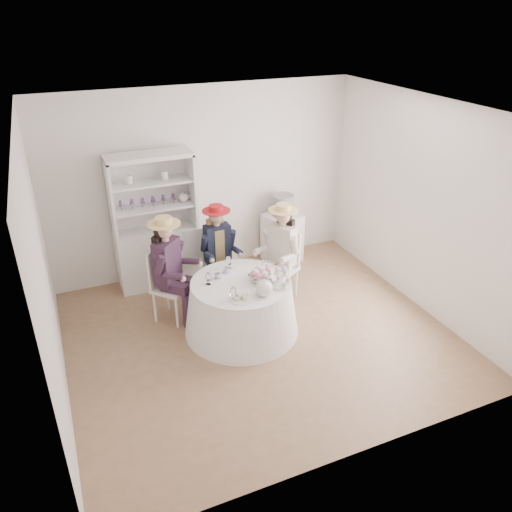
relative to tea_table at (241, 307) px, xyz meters
name	(u,v)px	position (x,y,z in m)	size (l,w,h in m)	color
ground	(259,335)	(0.16, -0.18, -0.34)	(4.50, 4.50, 0.00)	brown
ceiling	(260,112)	(0.16, -0.18, 2.36)	(4.50, 4.50, 0.00)	white
wall_back	(204,182)	(0.16, 1.82, 1.01)	(4.50, 4.50, 0.00)	silver
wall_front	(361,335)	(0.16, -2.18, 1.01)	(4.50, 4.50, 0.00)	silver
wall_left	(43,275)	(-2.09, -0.18, 1.01)	(4.50, 4.50, 0.00)	silver
wall_right	(422,206)	(2.41, -0.18, 1.01)	(4.50, 4.50, 0.00)	silver
tea_table	(241,307)	(0.00, 0.00, 0.00)	(1.40, 1.40, 0.69)	white
hutch	(157,240)	(-0.65, 1.58, 0.34)	(1.25, 0.73, 1.92)	silver
side_table	(282,238)	(1.29, 1.53, 0.03)	(0.49, 0.49, 0.76)	silver
hatbox	(283,205)	(1.29, 1.53, 0.57)	(0.32, 0.32, 0.32)	black
guest_left	(169,264)	(-0.71, 0.60, 0.45)	(0.60, 0.60, 1.41)	silver
guest_mid	(218,246)	(0.04, 0.93, 0.40)	(0.48, 0.50, 1.32)	silver
guest_right	(281,247)	(0.78, 0.51, 0.43)	(0.59, 0.54, 1.37)	silver
spare_chair	(195,255)	(-0.20, 1.23, 0.17)	(0.42, 0.42, 0.95)	silver
teacup_a	(218,276)	(-0.22, 0.19, 0.38)	(0.08, 0.08, 0.06)	white
teacup_b	(227,270)	(-0.07, 0.28, 0.38)	(0.07, 0.07, 0.07)	white
teacup_c	(260,273)	(0.28, 0.08, 0.38)	(0.08, 0.08, 0.06)	white
flower_bowl	(260,280)	(0.21, -0.09, 0.38)	(0.23, 0.23, 0.06)	white
flower_arrangement	(260,273)	(0.23, -0.04, 0.45)	(0.20, 0.20, 0.08)	pink
table_teapot	(264,288)	(0.14, -0.37, 0.44)	(0.28, 0.20, 0.21)	white
sandwich_plate	(241,298)	(-0.13, -0.35, 0.36)	(0.27, 0.27, 0.06)	white
cupcake_stand	(282,279)	(0.41, -0.26, 0.43)	(0.25, 0.25, 0.23)	white
stemware_set	(241,277)	(0.00, 0.00, 0.42)	(0.81, 0.79, 0.15)	white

